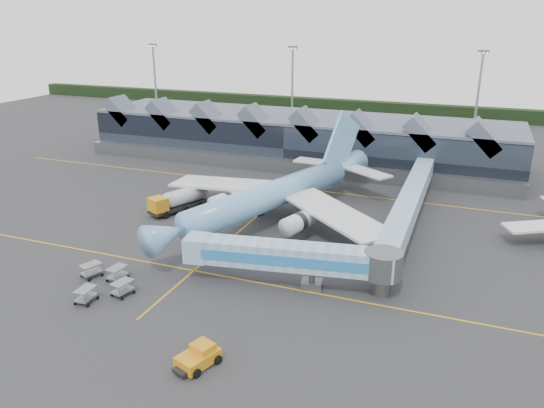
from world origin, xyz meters
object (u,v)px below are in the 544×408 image
at_px(main_airliner, 278,193).
at_px(fuel_truck, 180,199).
at_px(pushback_tug, 198,357).
at_px(jet_bridge, 303,258).

height_order(main_airliner, fuel_truck, main_airliner).
xyz_separation_m(main_airliner, fuel_truck, (-16.12, -1.70, -2.47)).
relative_size(main_airliner, pushback_tug, 9.66).
xyz_separation_m(fuel_truck, pushback_tug, (22.05, -34.27, -1.12)).
height_order(main_airliner, jet_bridge, main_airliner).
relative_size(fuel_truck, pushback_tug, 2.16).
distance_m(main_airliner, jet_bridge, 21.29).
relative_size(main_airliner, jet_bridge, 1.83).
distance_m(main_airliner, fuel_truck, 16.40).
relative_size(jet_bridge, pushback_tug, 5.29).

